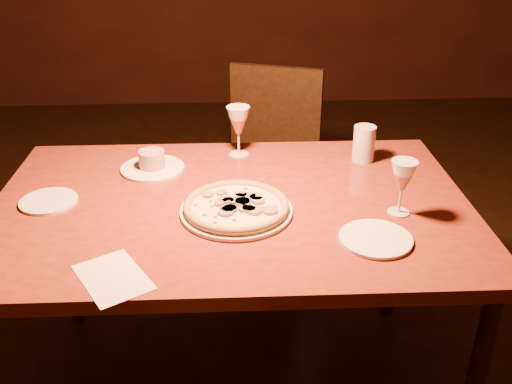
{
  "coord_description": "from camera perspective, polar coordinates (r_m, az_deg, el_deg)",
  "views": [
    {
      "loc": [
        0.0,
        -1.6,
        1.71
      ],
      "look_at": [
        0.09,
        0.07,
        0.83
      ],
      "focal_mm": 40.0,
      "sensor_mm": 36.0,
      "label": 1
    }
  ],
  "objects": [
    {
      "name": "dining_table",
      "position": [
        1.88,
        -2.45,
        -2.94
      ],
      "size": [
        1.55,
        1.0,
        0.83
      ],
      "rotation": [
        0.0,
        0.0,
        -0.01
      ],
      "color": "maroon",
      "rests_on": "floor"
    },
    {
      "name": "chair_far",
      "position": [
        2.86,
        1.22,
        3.55
      ],
      "size": [
        0.59,
        0.59,
        0.97
      ],
      "rotation": [
        0.0,
        0.0,
        -0.33
      ],
      "color": "black",
      "rests_on": "floor"
    },
    {
      "name": "pizza_plate",
      "position": [
        1.77,
        -1.99,
        -1.51
      ],
      "size": [
        0.35,
        0.35,
        0.04
      ],
      "color": "white",
      "rests_on": "dining_table"
    },
    {
      "name": "ramekin_saucer",
      "position": [
        2.09,
        -10.34,
        2.8
      ],
      "size": [
        0.23,
        0.23,
        0.07
      ],
      "color": "white",
      "rests_on": "dining_table"
    },
    {
      "name": "wine_glass_far",
      "position": [
        2.15,
        -1.76,
        6.09
      ],
      "size": [
        0.09,
        0.09,
        0.19
      ],
      "primitive_type": null,
      "color": "#B35B4A",
      "rests_on": "dining_table"
    },
    {
      "name": "wine_glass_right",
      "position": [
        1.8,
        14.36,
        0.44
      ],
      "size": [
        0.08,
        0.08,
        0.18
      ],
      "primitive_type": null,
      "color": "#B35B4A",
      "rests_on": "dining_table"
    },
    {
      "name": "water_tumbler",
      "position": [
        2.15,
        10.74,
        4.76
      ],
      "size": [
        0.08,
        0.08,
        0.13
      ],
      "primitive_type": "cylinder",
      "color": "silver",
      "rests_on": "dining_table"
    },
    {
      "name": "side_plate_left",
      "position": [
        1.96,
        -20.04,
        -0.86
      ],
      "size": [
        0.18,
        0.18,
        0.01
      ],
      "primitive_type": "cylinder",
      "color": "white",
      "rests_on": "dining_table"
    },
    {
      "name": "side_plate_near",
      "position": [
        1.68,
        11.88,
        -4.6
      ],
      "size": [
        0.21,
        0.21,
        0.01
      ],
      "primitive_type": "cylinder",
      "color": "white",
      "rests_on": "dining_table"
    },
    {
      "name": "menu_card",
      "position": [
        1.54,
        -14.11,
        -8.28
      ],
      "size": [
        0.24,
        0.27,
        0.0
      ],
      "primitive_type": "cube",
      "rotation": [
        0.0,
        0.0,
        0.55
      ],
      "color": "white",
      "rests_on": "dining_table"
    }
  ]
}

